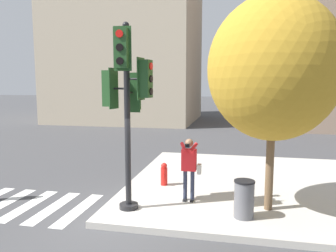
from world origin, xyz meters
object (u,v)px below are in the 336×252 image
object	(u,v)px
traffic_signal_pole	(128,95)
trash_bin	(244,199)
person_photographer	(189,164)
street_tree	(274,69)
fire_hydrant	(164,174)

from	to	relation	value
traffic_signal_pole	trash_bin	world-z (taller)	traffic_signal_pole
traffic_signal_pole	person_photographer	size ratio (longest dim) A/B	2.72
traffic_signal_pole	street_tree	size ratio (longest dim) A/B	0.88
fire_hydrant	traffic_signal_pole	bearing A→B (deg)	-102.15
street_tree	fire_hydrant	bearing A→B (deg)	155.10
person_photographer	trash_bin	xyz separation A→B (m)	(1.45, -0.89, -0.57)
street_tree	trash_bin	world-z (taller)	street_tree
person_photographer	fire_hydrant	xyz separation A→B (m)	(-0.98, 1.20, -0.68)
street_tree	traffic_signal_pole	bearing A→B (deg)	-169.08
person_photographer	fire_hydrant	size ratio (longest dim) A/B	2.39
traffic_signal_pole	trash_bin	size ratio (longest dim) A/B	5.11
street_tree	fire_hydrant	xyz separation A→B (m)	(-3.05, 1.42, -3.20)
fire_hydrant	trash_bin	world-z (taller)	trash_bin
fire_hydrant	trash_bin	distance (m)	3.20
street_tree	trash_bin	size ratio (longest dim) A/B	5.83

